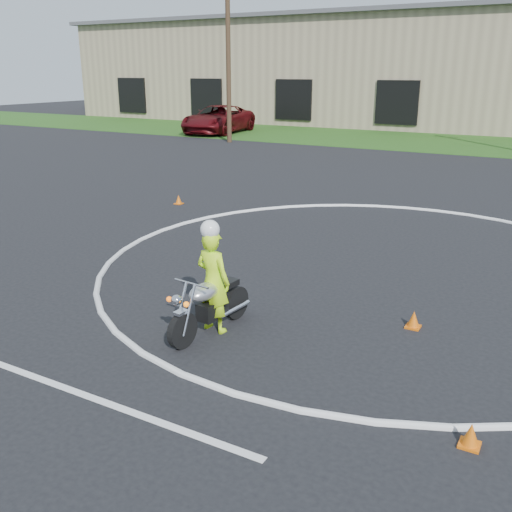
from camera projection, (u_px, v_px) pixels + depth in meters
The scene contains 7 objects.
ground at pixel (322, 316), 10.16m from camera, with size 120.00×120.00×0.00m, color black.
grass_strip at pixel (508, 146), 32.53m from camera, with size 120.00×10.00×0.02m, color #1E4714.
course_markings at pixel (488, 265), 12.76m from camera, with size 19.05×19.05×0.12m.
primary_motorcycle at pixel (209, 305), 9.35m from camera, with size 0.69×1.97×1.03m.
rider_primary_grp at pixel (213, 278), 9.33m from camera, with size 0.68×0.48×1.92m.
pickup_grp at pixel (218, 119), 39.27m from camera, with size 3.86×7.00×1.86m.
warehouse at pixel (313, 70), 50.39m from camera, with size 41.00×17.00×8.30m.
Camera 1 is at (3.53, -8.71, 4.17)m, focal length 40.00 mm.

